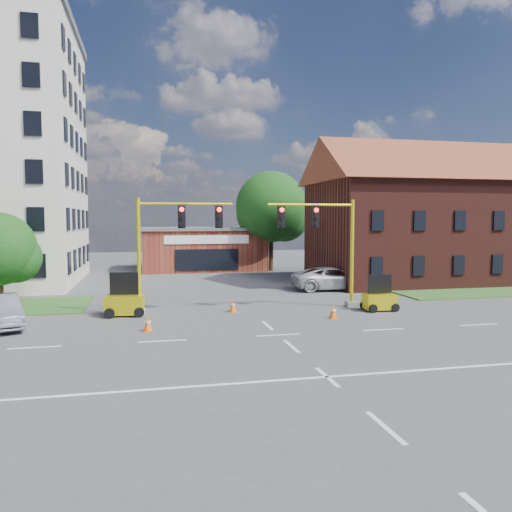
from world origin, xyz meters
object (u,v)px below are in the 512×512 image
pickup_white (334,278)px  trailer_east (379,300)px  signal_mast_east (325,240)px  trailer_west (125,303)px  signal_mast_west (170,241)px

pickup_white → trailer_east: bearing=178.5°
signal_mast_east → trailer_west: 11.59m
signal_mast_east → trailer_east: signal_mast_east is taller
trailer_east → signal_mast_east: bearing=156.7°
pickup_white → signal_mast_east: bearing=157.2°
signal_mast_west → signal_mast_east: size_ratio=1.00×
signal_mast_west → pickup_white: (11.96, 6.91, -3.09)m
pickup_white → signal_mast_west: bearing=122.4°
signal_mast_east → trailer_east: 4.52m
signal_mast_west → pickup_white: bearing=30.0°
trailer_west → pickup_white: trailer_west is taller
trailer_east → pickup_white: size_ratio=0.32×
signal_mast_west → trailer_west: 4.04m
trailer_east → pickup_white: 8.39m
signal_mast_east → pickup_white: bearing=64.8°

